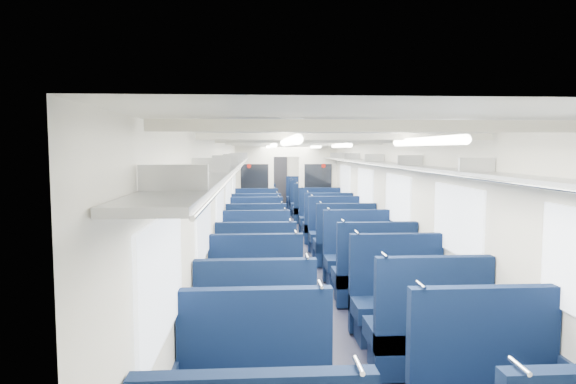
# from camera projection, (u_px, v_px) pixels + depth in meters

# --- Properties ---
(floor) EXTENTS (2.80, 18.00, 0.01)m
(floor) POSITION_uv_depth(u_px,v_px,m) (295.00, 252.00, 10.62)
(floor) COLOR black
(floor) RESTS_ON ground
(ceiling) EXTENTS (2.80, 18.00, 0.01)m
(ceiling) POSITION_uv_depth(u_px,v_px,m) (295.00, 142.00, 10.42)
(ceiling) COLOR white
(ceiling) RESTS_ON wall_left
(wall_left) EXTENTS (0.02, 18.00, 2.35)m
(wall_left) POSITION_uv_depth(u_px,v_px,m) (229.00, 198.00, 10.43)
(wall_left) COLOR beige
(wall_left) RESTS_ON floor
(dado_left) EXTENTS (0.03, 17.90, 0.70)m
(dado_left) POSITION_uv_depth(u_px,v_px,m) (230.00, 236.00, 10.50)
(dado_left) COLOR #0F1A33
(dado_left) RESTS_ON floor
(wall_right) EXTENTS (0.02, 18.00, 2.35)m
(wall_right) POSITION_uv_depth(u_px,v_px,m) (360.00, 197.00, 10.61)
(wall_right) COLOR beige
(wall_right) RESTS_ON floor
(dado_right) EXTENTS (0.03, 17.90, 0.70)m
(dado_right) POSITION_uv_depth(u_px,v_px,m) (359.00, 235.00, 10.68)
(dado_right) COLOR #0F1A33
(dado_right) RESTS_ON floor
(wall_far) EXTENTS (2.80, 0.02, 2.35)m
(wall_far) POSITION_uv_depth(u_px,v_px,m) (277.00, 176.00, 19.47)
(wall_far) COLOR beige
(wall_far) RESTS_ON floor
(luggage_rack_left) EXTENTS (0.36, 17.40, 0.18)m
(luggage_rack_left) POSITION_uv_depth(u_px,v_px,m) (238.00, 160.00, 10.38)
(luggage_rack_left) COLOR #B2B5BA
(luggage_rack_left) RESTS_ON wall_left
(luggage_rack_right) EXTENTS (0.36, 17.40, 0.18)m
(luggage_rack_right) POSITION_uv_depth(u_px,v_px,m) (352.00, 160.00, 10.53)
(luggage_rack_right) COLOR #B2B5BA
(luggage_rack_right) RESTS_ON wall_right
(windows) EXTENTS (2.78, 15.60, 0.75)m
(windows) POSITION_uv_depth(u_px,v_px,m) (297.00, 188.00, 10.05)
(windows) COLOR white
(windows) RESTS_ON wall_left
(ceiling_fittings) EXTENTS (2.70, 16.06, 0.11)m
(ceiling_fittings) POSITION_uv_depth(u_px,v_px,m) (296.00, 145.00, 10.17)
(ceiling_fittings) COLOR silver
(ceiling_fittings) RESTS_ON ceiling
(end_door) EXTENTS (0.75, 0.06, 2.00)m
(end_door) POSITION_uv_depth(u_px,v_px,m) (278.00, 180.00, 19.43)
(end_door) COLOR black
(end_door) RESTS_ON floor
(bulkhead) EXTENTS (2.80, 0.10, 2.35)m
(bulkhead) POSITION_uv_depth(u_px,v_px,m) (286.00, 184.00, 13.63)
(bulkhead) COLOR silver
(bulkhead) RESTS_ON floor
(seat_4) EXTENTS (1.11, 0.61, 1.24)m
(seat_4) POSITION_uv_depth(u_px,v_px,m) (256.00, 341.00, 4.68)
(seat_4) COLOR #0C1C3E
(seat_4) RESTS_ON floor
(seat_5) EXTENTS (1.11, 0.61, 1.24)m
(seat_5) POSITION_uv_depth(u_px,v_px,m) (427.00, 336.00, 4.80)
(seat_5) COLOR #0C1C3E
(seat_5) RESTS_ON floor
(seat_6) EXTENTS (1.11, 0.61, 1.24)m
(seat_6) POSITION_uv_depth(u_px,v_px,m) (256.00, 307.00, 5.70)
(seat_6) COLOR #0C1C3E
(seat_6) RESTS_ON floor
(seat_7) EXTENTS (1.11, 0.61, 1.24)m
(seat_7) POSITION_uv_depth(u_px,v_px,m) (399.00, 306.00, 5.73)
(seat_7) COLOR #0C1C3E
(seat_7) RESTS_ON floor
(seat_8) EXTENTS (1.11, 0.61, 1.24)m
(seat_8) POSITION_uv_depth(u_px,v_px,m) (256.00, 278.00, 6.96)
(seat_8) COLOR #0C1C3E
(seat_8) RESTS_ON floor
(seat_9) EXTENTS (1.11, 0.61, 1.24)m
(seat_9) POSITION_uv_depth(u_px,v_px,m) (374.00, 278.00, 6.97)
(seat_9) COLOR #0C1C3E
(seat_9) RESTS_ON floor
(seat_10) EXTENTS (1.11, 0.61, 1.24)m
(seat_10) POSITION_uv_depth(u_px,v_px,m) (256.00, 262.00, 7.97)
(seat_10) COLOR #0C1C3E
(seat_10) RESTS_ON floor
(seat_11) EXTENTS (1.11, 0.61, 1.24)m
(seat_11) POSITION_uv_depth(u_px,v_px,m) (358.00, 261.00, 8.04)
(seat_11) COLOR #0C1C3E
(seat_11) RESTS_ON floor
(seat_12) EXTENTS (1.11, 0.61, 1.24)m
(seat_12) POSITION_uv_depth(u_px,v_px,m) (256.00, 246.00, 9.26)
(seat_12) COLOR #0C1C3E
(seat_12) RESTS_ON floor
(seat_13) EXTENTS (1.11, 0.61, 1.24)m
(seat_13) POSITION_uv_depth(u_px,v_px,m) (344.00, 246.00, 9.31)
(seat_13) COLOR #0C1C3E
(seat_13) RESTS_ON floor
(seat_14) EXTENTS (1.11, 0.61, 1.24)m
(seat_14) POSITION_uv_depth(u_px,v_px,m) (256.00, 237.00, 10.24)
(seat_14) COLOR #0C1C3E
(seat_14) RESTS_ON floor
(seat_15) EXTENTS (1.11, 0.61, 1.24)m
(seat_15) POSITION_uv_depth(u_px,v_px,m) (335.00, 236.00, 10.41)
(seat_15) COLOR #0C1C3E
(seat_15) RESTS_ON floor
(seat_16) EXTENTS (1.11, 0.61, 1.24)m
(seat_16) POSITION_uv_depth(u_px,v_px,m) (256.00, 229.00, 11.35)
(seat_16) COLOR #0C1C3E
(seat_16) RESTS_ON floor
(seat_17) EXTENTS (1.11, 0.61, 1.24)m
(seat_17) POSITION_uv_depth(u_px,v_px,m) (327.00, 227.00, 11.52)
(seat_17) COLOR #0C1C3E
(seat_17) RESTS_ON floor
(seat_18) EXTENTS (1.11, 0.61, 1.24)m
(seat_18) POSITION_uv_depth(u_px,v_px,m) (256.00, 221.00, 12.54)
(seat_18) COLOR #0C1C3E
(seat_18) RESTS_ON floor
(seat_19) EXTENTS (1.11, 0.61, 1.24)m
(seat_19) POSITION_uv_depth(u_px,v_px,m) (321.00, 220.00, 12.78)
(seat_19) COLOR #0C1C3E
(seat_19) RESTS_ON floor
(seat_20) EXTENTS (1.11, 0.61, 1.24)m
(seat_20) POSITION_uv_depth(u_px,v_px,m) (256.00, 211.00, 14.53)
(seat_20) COLOR #0C1C3E
(seat_20) RESTS_ON floor
(seat_21) EXTENTS (1.11, 0.61, 1.24)m
(seat_21) POSITION_uv_depth(u_px,v_px,m) (312.00, 210.00, 14.73)
(seat_21) COLOR #0C1C3E
(seat_21) RESTS_ON floor
(seat_22) EXTENTS (1.11, 0.61, 1.24)m
(seat_22) POSITION_uv_depth(u_px,v_px,m) (256.00, 206.00, 15.88)
(seat_22) COLOR #0C1C3E
(seat_22) RESTS_ON floor
(seat_23) EXTENTS (1.11, 0.61, 1.24)m
(seat_23) POSITION_uv_depth(u_px,v_px,m) (308.00, 206.00, 16.01)
(seat_23) COLOR #0C1C3E
(seat_23) RESTS_ON floor
(seat_24) EXTENTS (1.11, 0.61, 1.24)m
(seat_24) POSITION_uv_depth(u_px,v_px,m) (257.00, 202.00, 17.03)
(seat_24) COLOR #0C1C3E
(seat_24) RESTS_ON floor
(seat_25) EXTENTS (1.11, 0.61, 1.24)m
(seat_25) POSITION_uv_depth(u_px,v_px,m) (305.00, 202.00, 17.05)
(seat_25) COLOR #0C1C3E
(seat_25) RESTS_ON floor
(seat_26) EXTENTS (1.11, 0.61, 1.24)m
(seat_26) POSITION_uv_depth(u_px,v_px,m) (257.00, 199.00, 17.98)
(seat_26) COLOR #0C1C3E
(seat_26) RESTS_ON floor
(seat_27) EXTENTS (1.11, 0.61, 1.24)m
(seat_27) POSITION_uv_depth(u_px,v_px,m) (301.00, 199.00, 18.29)
(seat_27) COLOR #0C1C3E
(seat_27) RESTS_ON floor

